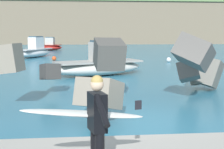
% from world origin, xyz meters
% --- Properties ---
extents(ground_plane, '(400.00, 400.00, 0.00)m').
position_xyz_m(ground_plane, '(0.00, 0.00, 0.00)').
color(ground_plane, '#2D6B84').
extents(breakwater_jetty, '(31.15, 8.03, 2.74)m').
position_xyz_m(breakwater_jetty, '(-1.01, 3.10, 1.22)').
color(breakwater_jetty, gray).
rests_on(breakwater_jetty, ground).
extents(surfer_with_board, '(2.11, 1.37, 1.78)m').
position_xyz_m(surfer_with_board, '(-1.41, -4.08, 1.28)').
color(surfer_with_board, black).
rests_on(surfer_with_board, walkway_path).
extents(boat_near_left, '(6.30, 4.16, 2.23)m').
position_xyz_m(boat_near_left, '(-0.47, 10.74, 0.69)').
color(boat_near_left, beige).
rests_on(boat_near_left, ground).
extents(boat_near_right, '(3.91, 5.97, 2.35)m').
position_xyz_m(boat_near_right, '(-6.90, 26.59, 0.72)').
color(boat_near_right, white).
rests_on(boat_near_right, ground).
extents(boat_mid_left, '(4.64, 2.69, 2.11)m').
position_xyz_m(boat_mid_left, '(-6.94, 41.03, 0.66)').
color(boat_mid_left, maroon).
rests_on(boat_mid_left, ground).
extents(mooring_buoy_inner, '(0.44, 0.44, 0.44)m').
position_xyz_m(mooring_buoy_inner, '(6.44, 19.37, 0.22)').
color(mooring_buoy_inner, silver).
rests_on(mooring_buoy_inner, ground).
extents(mooring_buoy_middle, '(0.44, 0.44, 0.44)m').
position_xyz_m(mooring_buoy_middle, '(-4.36, 21.93, 0.22)').
color(mooring_buoy_middle, '#E54C1E').
rests_on(mooring_buoy_middle, ground).
extents(headland_bluff, '(95.31, 40.65, 11.65)m').
position_xyz_m(headland_bluff, '(4.87, 86.76, 5.85)').
color(headland_bluff, '#756651').
rests_on(headland_bluff, ground).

